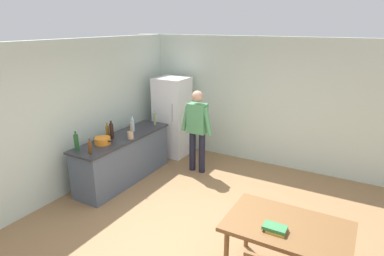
# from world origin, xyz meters

# --- Properties ---
(ground_plane) EXTENTS (14.00, 14.00, 0.00)m
(ground_plane) POSITION_xyz_m (0.00, 0.00, 0.00)
(ground_plane) COLOR #936D47
(wall_back) EXTENTS (6.40, 0.12, 2.70)m
(wall_back) POSITION_xyz_m (0.00, 3.00, 1.35)
(wall_back) COLOR silver
(wall_back) RESTS_ON ground_plane
(wall_left) EXTENTS (0.12, 5.60, 2.70)m
(wall_left) POSITION_xyz_m (-2.60, 0.20, 1.35)
(wall_left) COLOR silver
(wall_left) RESTS_ON ground_plane
(kitchen_counter) EXTENTS (0.64, 2.20, 0.90)m
(kitchen_counter) POSITION_xyz_m (-2.00, 0.80, 0.45)
(kitchen_counter) COLOR #4C5666
(kitchen_counter) RESTS_ON ground_plane
(refrigerator) EXTENTS (0.70, 0.67, 1.80)m
(refrigerator) POSITION_xyz_m (-1.90, 2.40, 0.90)
(refrigerator) COLOR white
(refrigerator) RESTS_ON ground_plane
(person) EXTENTS (0.70, 0.22, 1.70)m
(person) POSITION_xyz_m (-0.95, 1.85, 0.98)
(person) COLOR #1E1E2D
(person) RESTS_ON ground_plane
(dining_table) EXTENTS (1.40, 0.90, 0.75)m
(dining_table) POSITION_xyz_m (1.40, -0.30, 0.67)
(dining_table) COLOR brown
(dining_table) RESTS_ON ground_plane
(cooking_pot) EXTENTS (0.40, 0.28, 0.12)m
(cooking_pot) POSITION_xyz_m (-2.03, 0.32, 0.96)
(cooking_pot) COLOR orange
(cooking_pot) RESTS_ON kitchen_counter
(utensil_jar) EXTENTS (0.11, 0.11, 0.32)m
(utensil_jar) POSITION_xyz_m (-1.77, 0.78, 0.98)
(utensil_jar) COLOR tan
(utensil_jar) RESTS_ON kitchen_counter
(bottle_oil_amber) EXTENTS (0.06, 0.06, 0.28)m
(bottle_oil_amber) POSITION_xyz_m (-2.20, 0.63, 1.02)
(bottle_oil_amber) COLOR #996619
(bottle_oil_amber) RESTS_ON kitchen_counter
(bottle_wine_dark) EXTENTS (0.08, 0.08, 0.34)m
(bottle_wine_dark) POSITION_xyz_m (-2.10, 0.63, 1.05)
(bottle_wine_dark) COLOR black
(bottle_wine_dark) RESTS_ON kitchen_counter
(bottle_water_clear) EXTENTS (0.07, 0.07, 0.30)m
(bottle_water_clear) POSITION_xyz_m (-2.03, 1.15, 1.03)
(bottle_water_clear) COLOR silver
(bottle_water_clear) RESTS_ON kitchen_counter
(bottle_beer_brown) EXTENTS (0.06, 0.06, 0.26)m
(bottle_beer_brown) POSITION_xyz_m (-1.89, -0.11, 1.01)
(bottle_beer_brown) COLOR #5B3314
(bottle_beer_brown) RESTS_ON kitchen_counter
(bottle_wine_green) EXTENTS (0.08, 0.08, 0.34)m
(bottle_wine_green) POSITION_xyz_m (-2.18, -0.12, 1.05)
(bottle_wine_green) COLOR #1E5123
(bottle_wine_green) RESTS_ON kitchen_counter
(bottle_vinegar_tall) EXTENTS (0.06, 0.06, 0.32)m
(bottle_vinegar_tall) POSITION_xyz_m (-1.89, 1.71, 1.04)
(bottle_vinegar_tall) COLOR gray
(bottle_vinegar_tall) RESTS_ON kitchen_counter
(book_stack) EXTENTS (0.26, 0.19, 0.06)m
(book_stack) POSITION_xyz_m (1.31, -0.48, 0.78)
(book_stack) COLOR gold
(book_stack) RESTS_ON dining_table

